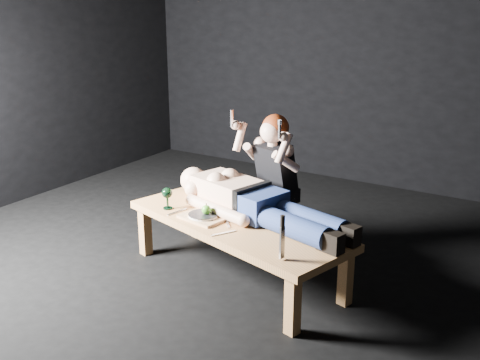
# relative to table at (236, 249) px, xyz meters

# --- Properties ---
(ground) EXTENTS (5.00, 5.00, 0.00)m
(ground) POSITION_rel_table_xyz_m (-0.30, 0.22, -0.23)
(ground) COLOR black
(ground) RESTS_ON ground
(back_wall) EXTENTS (5.00, 0.00, 5.00)m
(back_wall) POSITION_rel_table_xyz_m (-0.30, 2.72, 1.27)
(back_wall) COLOR black
(back_wall) RESTS_ON ground
(table) EXTENTS (1.89, 1.10, 0.45)m
(table) POSITION_rel_table_xyz_m (0.00, 0.00, 0.00)
(table) COLOR #CF8949
(table) RESTS_ON ground
(lying_man) EXTENTS (1.96, 1.03, 0.28)m
(lying_man) POSITION_rel_table_xyz_m (0.10, 0.14, 0.36)
(lying_man) COLOR beige
(lying_man) RESTS_ON table
(kneeling_woman) EXTENTS (0.80, 0.86, 1.19)m
(kneeling_woman) POSITION_rel_table_xyz_m (0.05, 0.61, 0.37)
(kneeling_woman) COLOR black
(kneeling_woman) RESTS_ON ground
(serving_tray) EXTENTS (0.36, 0.29, 0.02)m
(serving_tray) POSITION_rel_table_xyz_m (-0.23, -0.09, 0.23)
(serving_tray) COLOR tan
(serving_tray) RESTS_ON table
(plate) EXTENTS (0.25, 0.25, 0.02)m
(plate) POSITION_rel_table_xyz_m (-0.23, -0.09, 0.25)
(plate) COLOR white
(plate) RESTS_ON serving_tray
(apple) EXTENTS (0.07, 0.07, 0.07)m
(apple) POSITION_rel_table_xyz_m (-0.21, -0.08, 0.30)
(apple) COLOR #298F17
(apple) RESTS_ON plate
(goblet) EXTENTS (0.10, 0.10, 0.17)m
(goblet) POSITION_rel_table_xyz_m (-0.58, -0.07, 0.31)
(goblet) COLOR black
(goblet) RESTS_ON table
(fork_flat) EXTENTS (0.05, 0.19, 0.01)m
(fork_flat) POSITION_rel_table_xyz_m (-0.47, -0.09, 0.23)
(fork_flat) COLOR #B2B2B7
(fork_flat) RESTS_ON table
(knife_flat) EXTENTS (0.11, 0.17, 0.01)m
(knife_flat) POSITION_rel_table_xyz_m (0.05, -0.25, 0.23)
(knife_flat) COLOR #B2B2B7
(knife_flat) RESTS_ON table
(spoon_flat) EXTENTS (0.14, 0.15, 0.01)m
(spoon_flat) POSITION_rel_table_xyz_m (-0.03, -0.07, 0.23)
(spoon_flat) COLOR #B2B2B7
(spoon_flat) RESTS_ON table
(carving_knife) EXTENTS (0.05, 0.05, 0.30)m
(carving_knife) POSITION_rel_table_xyz_m (0.59, -0.40, 0.37)
(carving_knife) COLOR #B2B2B7
(carving_knife) RESTS_ON table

